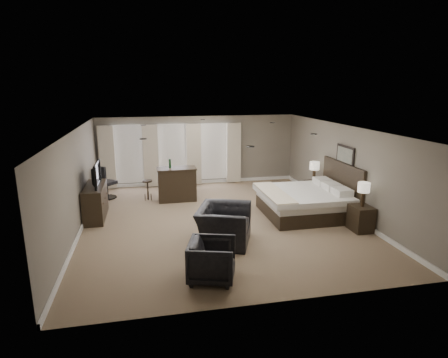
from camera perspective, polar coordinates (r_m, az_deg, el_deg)
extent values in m
cube|color=#79644D|center=(10.66, -0.61, -6.31)|extent=(7.60, 8.60, 0.04)
cube|color=silver|center=(10.06, -0.65, 7.71)|extent=(7.60, 8.60, 0.04)
cube|color=slate|center=(14.39, -3.94, 4.38)|extent=(7.50, 0.04, 2.60)
cube|color=slate|center=(6.36, 6.92, -8.34)|extent=(7.50, 0.04, 2.60)
cube|color=slate|center=(10.26, -21.64, -0.55)|extent=(0.04, 8.50, 2.60)
cube|color=slate|center=(11.59, 17.87, 1.36)|extent=(0.04, 8.50, 2.60)
cube|color=silver|center=(14.23, -14.35, 3.66)|extent=(1.15, 0.04, 2.05)
cube|color=silver|center=(14.24, -7.90, 3.97)|extent=(1.15, 0.04, 2.05)
cube|color=silver|center=(14.44, -1.54, 4.24)|extent=(1.15, 0.04, 2.05)
cube|color=beige|center=(14.18, -17.38, 3.13)|extent=(0.55, 0.12, 2.30)
cube|color=beige|center=(14.11, -11.10, 3.46)|extent=(0.55, 0.12, 2.30)
cube|color=beige|center=(14.21, -4.63, 3.75)|extent=(0.55, 0.12, 2.30)
cube|color=beige|center=(14.49, 1.48, 3.99)|extent=(0.55, 0.12, 2.30)
cube|color=silver|center=(11.15, 12.54, -1.63)|extent=(2.39, 2.28, 1.52)
cube|color=black|center=(10.48, 20.14, -5.65)|extent=(0.50, 0.61, 0.67)
cube|color=black|center=(12.91, 13.42, -1.66)|extent=(0.45, 0.55, 0.60)
cube|color=beige|center=(10.28, 20.45, -2.23)|extent=(0.31, 0.31, 0.64)
cube|color=beige|center=(12.75, 13.59, 1.09)|extent=(0.32, 0.32, 0.67)
cube|color=slate|center=(11.44, 17.94, 3.50)|extent=(0.04, 0.96, 0.56)
cube|color=black|center=(11.34, -19.00, -3.30)|extent=(0.53, 1.64, 0.95)
imported|color=black|center=(11.20, -19.22, -0.60)|extent=(0.67, 1.16, 0.15)
imported|color=black|center=(9.04, -0.03, -6.08)|extent=(1.32, 1.60, 1.20)
imported|color=black|center=(7.43, -1.83, -12.00)|extent=(1.03, 1.07, 0.90)
cube|color=black|center=(12.42, -7.19, -0.77)|extent=(1.28, 0.66, 1.11)
cube|color=black|center=(12.70, -11.54, -1.65)|extent=(0.36, 0.36, 0.67)
cube|color=black|center=(13.54, -5.11, -0.07)|extent=(0.52, 0.52, 0.84)
cube|color=black|center=(13.13, -17.50, -0.40)|extent=(0.83, 0.83, 1.16)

